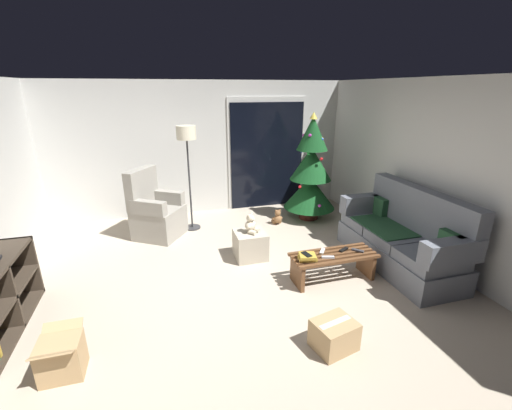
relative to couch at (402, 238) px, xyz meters
name	(u,v)px	position (x,y,z in m)	size (l,w,h in m)	color
ground_plane	(241,292)	(-2.32, -0.06, -0.40)	(7.00, 7.00, 0.00)	#B2A38E
wall_back	(202,149)	(-2.32, 3.00, 0.85)	(5.72, 0.12, 2.50)	silver
wall_right	(449,176)	(0.54, -0.06, 0.85)	(0.12, 6.00, 2.50)	silver
patio_door_frame	(267,154)	(-1.02, 2.93, 0.70)	(1.60, 0.02, 2.20)	silver
patio_door_glass	(267,156)	(-1.02, 2.91, 0.65)	(1.50, 0.02, 2.10)	black
couch	(402,238)	(0.00, 0.00, 0.00)	(0.79, 1.95, 1.08)	slate
coffee_table	(333,262)	(-1.11, -0.11, -0.15)	(1.10, 0.40, 0.37)	brown
remote_black	(344,250)	(-0.94, -0.06, -0.02)	(0.04, 0.16, 0.02)	black
remote_silver	(328,257)	(-1.23, -0.19, -0.02)	(0.04, 0.16, 0.02)	#ADADB2
remote_graphite	(358,251)	(-0.78, -0.13, -0.02)	(0.04, 0.16, 0.02)	#333338
remote_white	(322,251)	(-1.23, -0.02, -0.02)	(0.04, 0.16, 0.02)	silver
book_stack	(308,257)	(-1.50, -0.16, 0.01)	(0.24, 0.22, 0.08)	#B79333
cell_phone	(307,254)	(-1.51, -0.16, 0.05)	(0.07, 0.14, 0.01)	black
christmas_tree	(311,174)	(-0.48, 1.99, 0.47)	(0.95, 0.95, 1.97)	#4C1E19
armchair	(156,213)	(-3.26, 1.96, 0.00)	(0.95, 0.95, 1.13)	gray
floor_lamp	(187,143)	(-2.66, 2.11, 1.11)	(0.32, 0.32, 1.78)	#2D2D30
ottoman	(250,245)	(-1.97, 0.78, -0.20)	(0.44, 0.44, 0.40)	#B2A893
teddy_bear_cream	(251,225)	(-1.96, 0.77, 0.12)	(0.21, 0.21, 0.29)	beige
teddy_bear_chestnut_by_tree	(277,218)	(-1.15, 1.87, -0.28)	(0.20, 0.19, 0.29)	brown
cardboard_box_taped_mid_floor	(334,335)	(-1.69, -1.21, -0.26)	(0.45, 0.40, 0.29)	tan
cardboard_box_open_near_shelf	(62,358)	(-4.08, -0.84, -0.22)	(0.35, 0.46, 0.39)	tan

